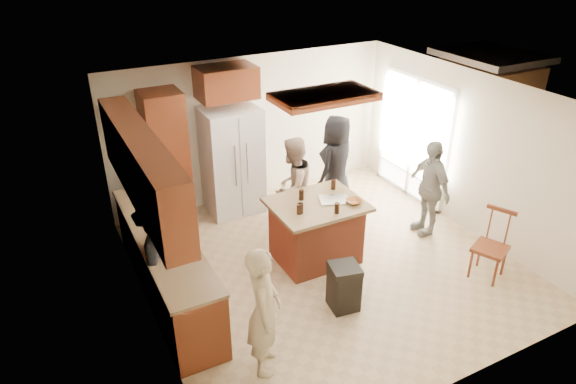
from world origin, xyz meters
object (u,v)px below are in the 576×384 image
person_counter (164,257)px  spindle_chair (491,248)px  person_front_left (264,311)px  person_behind_right (336,165)px  person_behind_left (293,187)px  person_side_right (429,188)px  kitchen_island (316,231)px  refrigerator (232,161)px  trash_bin (344,287)px

person_counter → spindle_chair: 4.34m
person_front_left → person_behind_right: 3.70m
person_behind_left → person_side_right: size_ratio=1.03×
person_side_right → person_counter: bearing=-84.0°
person_behind_left → person_behind_right: (0.98, 0.30, 0.05)m
person_counter → kitchen_island: 2.24m
person_behind_left → person_counter: size_ratio=0.98×
person_side_right → spindle_chair: (-0.03, -1.32, -0.32)m
person_behind_left → refrigerator: refrigerator is taller
kitchen_island → refrigerator: bearing=104.1°
spindle_chair → trash_bin: bearing=170.5°
kitchen_island → trash_bin: 1.13m
person_behind_left → person_side_right: bearing=125.0°
person_front_left → kitchen_island: (1.53, 1.53, -0.29)m
person_front_left → kitchen_island: person_front_left is taller
trash_bin → spindle_chair: bearing=-9.5°
refrigerator → trash_bin: size_ratio=2.86×
person_behind_left → person_side_right: 2.10m
person_front_left → person_counter: (-0.68, 1.39, 0.04)m
person_behind_right → refrigerator: 1.72m
person_counter → refrigerator: refrigerator is taller
trash_bin → person_front_left: bearing=-161.8°
person_behind_right → person_side_right: (0.89, -1.26, -0.07)m
person_behind_right → kitchen_island: size_ratio=1.31×
person_behind_left → trash_bin: person_behind_left is taller
person_side_right → person_counter: (-4.15, -0.00, 0.04)m
person_behind_left → trash_bin: bearing=53.6°
person_behind_right → trash_bin: bearing=32.6°
person_behind_left → person_behind_right: person_behind_right is taller
person_front_left → person_counter: size_ratio=0.95×
person_side_right → trash_bin: (-2.16, -0.96, -0.45)m
person_side_right → person_behind_right: bearing=-138.7°
refrigerator → kitchen_island: 2.03m
person_behind_left → person_counter: person_counter is taller
person_counter → spindle_chair: bearing=-86.9°
person_front_left → refrigerator: refrigerator is taller
person_side_right → spindle_chair: bearing=4.9°
person_front_left → person_behind_right: bearing=-16.3°
person_front_left → kitchen_island: size_ratio=1.20×
person_behind_left → spindle_chair: 2.96m
person_side_right → trash_bin: person_side_right is taller
person_behind_left → person_behind_right: bearing=169.3°
refrigerator → spindle_chair: size_ratio=1.81×
person_front_left → trash_bin: (1.30, 0.43, -0.45)m
person_behind_right → trash_bin: size_ratio=2.66×
person_behind_left → person_counter: (-2.27, -0.97, 0.02)m
person_front_left → person_behind_right: (2.57, 2.65, 0.07)m
person_front_left → person_behind_left: person_behind_left is taller
person_behind_right → refrigerator: bearing=-55.5°
person_front_left → spindle_chair: person_front_left is taller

